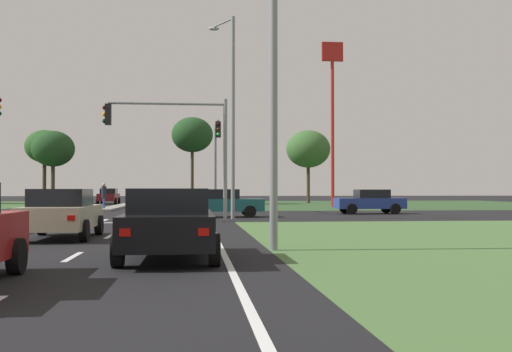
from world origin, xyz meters
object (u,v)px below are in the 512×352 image
Objects in this scene: treeline_fourth at (53,149)px; fastfood_pole_sign at (332,89)px; treeline_sixth at (308,149)px; car_maroon_sixth at (109,196)px; street_lamp_near at (278,68)px; traffic_signal_near_right at (180,135)px; car_blue_seventh at (370,201)px; car_black_near at (169,223)px; car_beige_third at (62,213)px; treeline_fifth at (192,135)px; treeline_third at (45,147)px; pedestrian_at_median at (104,193)px; traffic_signal_far_right at (216,150)px; car_teal_fourth at (222,203)px; street_lamp_second at (231,107)px.

fastfood_pole_sign is at bearing -24.10° from treeline_fourth.
treeline_fourth is at bearing -172.89° from treeline_sixth.
street_lamp_near reaches higher than car_maroon_sixth.
car_blue_seventh is at bearing 35.97° from traffic_signal_near_right.
street_lamp_near is at bearing -78.34° from traffic_signal_near_right.
street_lamp_near reaches higher than car_black_near.
car_beige_third is 0.50× the size of treeline_fifth.
treeline_fifth is at bearing 84.82° from car_beige_third.
treeline_third is at bearing 105.93° from car_black_near.
car_blue_seventh is 0.53× the size of treeline_sixth.
car_black_near is at bearing -74.81° from treeline_fourth.
pedestrian_at_median reaches higher than car_beige_third.
car_black_near is at bearing -145.98° from street_lamp_near.
treeline_fourth is (-25.42, 11.37, -4.50)m from fastfood_pole_sign.
treeline_third reaches higher than treeline_fourth.
car_blue_seventh is 18.72m from pedestrian_at_median.
traffic_signal_near_right reaches higher than car_maroon_sixth.
car_beige_third is 0.96× the size of car_maroon_sixth.
car_blue_seventh is 10.28m from traffic_signal_far_right.
traffic_signal_far_right is at bearing -132.32° from fastfood_pole_sign.
treeline_fourth is at bearing 43.55° from car_blue_seventh.
traffic_signal_near_right reaches higher than car_teal_fourth.
car_maroon_sixth is 25.38m from fastfood_pole_sign.
car_black_near reaches higher than car_beige_third.
car_maroon_sixth is (-8.01, 49.88, 0.02)m from car_black_near.
car_beige_third is at bearing 145.83° from street_lamp_near.
street_lamp_second reaches higher than car_blue_seventh.
car_maroon_sixth is 0.60× the size of treeline_third.
treeline_fourth is 0.92× the size of treeline_sixth.
traffic_signal_near_right is at bearing 90.42° from car_black_near.
treeline_fourth is (-15.23, 22.57, 1.41)m from traffic_signal_far_right.
treeline_sixth reaches higher than treeline_third.
car_black_near is 48.85m from treeline_fifth.
pedestrian_at_median is at bearing 148.72° from traffic_signal_far_right.
treeline_sixth is (10.87, 25.82, 1.77)m from traffic_signal_far_right.
pedestrian_at_median is (-5.68, 16.07, -2.73)m from traffic_signal_near_right.
fastfood_pole_sign is 30.62m from treeline_third.
treeline_fourth reaches higher than car_blue_seventh.
street_lamp_second is 16.35m from pedestrian_at_median.
pedestrian_at_median is at bearing 106.03° from street_lamp_near.
pedestrian_at_median is (-8.19, 13.45, -4.42)m from street_lamp_second.
traffic_signal_far_right reaches higher than car_black_near.
car_blue_seventh is 29.46m from treeline_sixth.
car_blue_seventh is at bearing 68.13° from street_lamp_near.
street_lamp_second is (2.39, 17.56, 4.87)m from car_black_near.
car_black_near is 31.55m from pedestrian_at_median.
street_lamp_near is 51.39m from treeline_sixth.
traffic_signal_near_right reaches higher than pedestrian_at_median.
treeline_third is (-6.71, 1.69, 5.05)m from car_maroon_sixth.
fastfood_pole_sign reaches higher than treeline_fourth.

